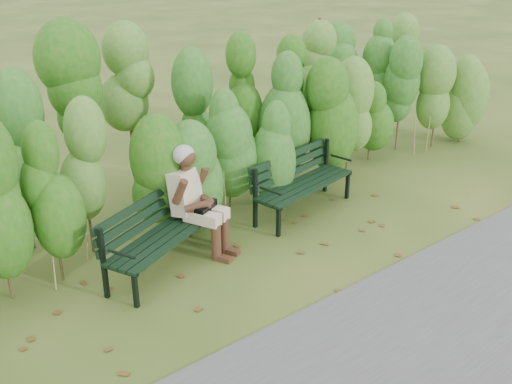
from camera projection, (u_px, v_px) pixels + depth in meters
ground at (275, 260)px, 6.98m from camera, size 80.00×80.00×0.00m
footpath at (432, 356)px, 5.41m from camera, size 60.00×2.50×0.01m
hedge_band at (184, 120)px, 7.80m from camera, size 11.04×1.67×2.42m
leaf_litter at (253, 274)px, 6.70m from camera, size 5.81×2.13×0.01m
bench_left at (157, 229)px, 6.67m from camera, size 1.69×1.13×0.81m
bench_right at (299, 178)px, 8.03m from camera, size 1.68×0.80×0.81m
seated_woman at (195, 195)px, 6.93m from camera, size 0.65×0.85×1.31m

